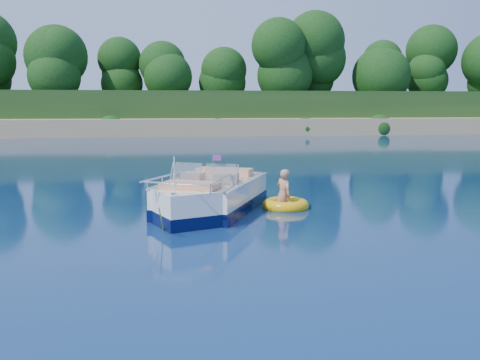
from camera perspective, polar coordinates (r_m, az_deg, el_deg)
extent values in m
plane|color=#091C44|center=(12.17, 5.68, -4.93)|extent=(160.00, 160.00, 0.00)
cube|color=#A07F5D|center=(49.66, -4.58, 5.45)|extent=(170.00, 8.00, 2.00)
cube|color=#193716|center=(76.60, -5.73, 6.71)|extent=(170.00, 56.00, 6.00)
cylinder|color=black|center=(53.61, -4.85, 8.63)|extent=(0.44, 0.44, 3.60)
sphere|color=black|center=(53.75, -4.90, 12.27)|extent=(5.94, 5.94, 5.94)
cylinder|color=black|center=(56.35, 16.23, 7.80)|extent=(0.44, 0.44, 2.60)
sphere|color=black|center=(56.40, 16.33, 10.31)|extent=(4.29, 4.29, 4.29)
cube|color=white|center=(13.88, -2.90, -2.04)|extent=(3.27, 4.15, 1.02)
cube|color=white|center=(12.28, -5.57, -3.39)|extent=(1.78, 1.78, 1.02)
cube|color=#050B36|center=(13.91, -2.90, -2.61)|extent=(3.32, 4.19, 0.29)
cube|color=#050B36|center=(12.31, -5.57, -4.04)|extent=(1.81, 1.81, 0.29)
cube|color=tan|center=(14.11, -2.52, -0.69)|extent=(2.47, 2.98, 0.10)
cube|color=white|center=(13.81, -2.92, -0.07)|extent=(3.31, 4.16, 0.06)
cube|color=black|center=(15.76, -0.50, -0.65)|extent=(0.63, 0.53, 0.88)
cube|color=#8C9EA5|center=(13.29, -5.67, 0.81)|extent=(0.78, 0.62, 0.47)
cube|color=#8C9EA5|center=(12.99, -2.09, 0.68)|extent=(0.80, 0.46, 0.47)
cube|color=tan|center=(13.73, -4.98, -0.01)|extent=(0.71, 0.71, 0.39)
cube|color=tan|center=(13.44, -1.50, -0.16)|extent=(0.71, 0.71, 0.39)
cube|color=tan|center=(14.72, -1.68, 0.56)|extent=(1.60, 1.11, 0.37)
cube|color=tan|center=(12.36, -5.29, -1.00)|extent=(1.47, 1.19, 0.33)
cylinder|color=white|center=(11.46, -7.01, 0.44)|extent=(0.04, 0.04, 0.83)
cube|color=red|center=(12.97, -2.47, 2.40)|extent=(0.20, 0.10, 0.14)
cube|color=silver|center=(11.47, -7.07, -1.49)|extent=(0.11, 0.09, 0.05)
cylinder|color=#E7FB1B|center=(11.31, -8.39, -4.20)|extent=(0.10, 1.05, 0.74)
torus|color=#F6B50D|center=(14.24, 4.89, -2.68)|extent=(1.54, 1.54, 0.33)
torus|color=red|center=(14.23, 4.89, -2.62)|extent=(1.27, 1.27, 0.11)
imported|color=tan|center=(14.22, 4.54, -3.03)|extent=(0.67, 0.82, 1.48)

